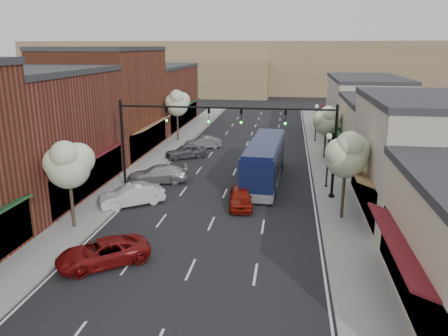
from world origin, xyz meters
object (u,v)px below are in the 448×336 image
at_px(signal_mast_right, 302,137).
at_px(tree_right_far, 327,120).
at_px(tree_right_near, 347,154).
at_px(lamp_post_near, 328,152).
at_px(lamp_post_far, 316,117).
at_px(signal_mast_left, 152,132).
at_px(parked_car_c, 157,174).
at_px(tree_left_near, 68,163).
at_px(tree_left_far, 177,103).
at_px(parked_car_b, 131,195).
at_px(parked_car_d, 186,151).
at_px(coach_bus, 265,161).
at_px(parked_car_e, 203,143).
at_px(red_hatchback, 241,197).
at_px(parked_car_a, 103,253).

height_order(signal_mast_right, tree_right_far, signal_mast_right).
height_order(tree_right_near, lamp_post_near, tree_right_near).
xyz_separation_m(signal_mast_right, tree_right_near, (2.73, -4.05, -0.17)).
bearing_deg(lamp_post_far, signal_mast_left, -123.86).
bearing_deg(signal_mast_right, parked_car_c, 170.48).
distance_m(signal_mast_left, tree_right_far, 18.39).
relative_size(signal_mast_right, lamp_post_far, 1.85).
relative_size(tree_left_near, tree_left_far, 0.93).
relative_size(parked_car_b, parked_car_d, 1.10).
height_order(signal_mast_left, parked_car_d, signal_mast_left).
xyz_separation_m(coach_bus, parked_car_e, (-7.45, 11.46, -1.18)).
distance_m(lamp_post_near, parked_car_c, 13.94).
distance_m(signal_mast_left, lamp_post_near, 13.75).
height_order(tree_right_near, coach_bus, tree_right_near).
xyz_separation_m(tree_right_near, tree_right_far, (0.00, 16.00, -0.46)).
bearing_deg(red_hatchback, lamp_post_far, 66.74).
bearing_deg(lamp_post_near, parked_car_a, -130.33).
height_order(tree_left_near, lamp_post_near, tree_left_near).
bearing_deg(parked_car_a, coach_bus, 118.18).
distance_m(coach_bus, parked_car_b, 11.38).
xyz_separation_m(lamp_post_far, parked_car_d, (-13.30, -9.69, -2.30)).
height_order(tree_left_far, coach_bus, tree_left_far).
bearing_deg(parked_car_e, parked_car_a, -24.73).
bearing_deg(parked_car_d, tree_right_far, 63.84).
xyz_separation_m(signal_mast_right, parked_car_c, (-11.56, 1.94, -3.90)).
bearing_deg(tree_left_near, parked_car_e, 81.02).
distance_m(tree_right_far, lamp_post_near, 9.51).
xyz_separation_m(signal_mast_left, lamp_post_far, (13.42, 20.00, -1.62)).
relative_size(lamp_post_far, coach_bus, 0.38).
relative_size(tree_left_near, lamp_post_near, 1.28).
xyz_separation_m(lamp_post_far, parked_car_c, (-13.74, -18.06, -2.28)).
xyz_separation_m(lamp_post_far, parked_car_b, (-14.00, -23.51, -2.25)).
bearing_deg(signal_mast_left, tree_right_near, -16.19).
relative_size(tree_right_far, tree_left_near, 0.95).
bearing_deg(lamp_post_near, parked_car_d, 149.59).
relative_size(tree_right_far, coach_bus, 0.47).
distance_m(signal_mast_left, parked_car_b, 5.26).
height_order(lamp_post_near, coach_bus, lamp_post_near).
distance_m(signal_mast_right, parked_car_e, 18.45).
relative_size(signal_mast_left, red_hatchback, 2.03).
height_order(tree_right_near, lamp_post_far, tree_right_near).
xyz_separation_m(lamp_post_near, parked_car_c, (-13.74, -0.56, -2.28)).
height_order(tree_left_far, lamp_post_far, tree_left_far).
distance_m(lamp_post_near, lamp_post_far, 17.50).
distance_m(tree_right_far, parked_car_a, 27.52).
bearing_deg(parked_car_e, lamp_post_far, 87.86).
distance_m(tree_right_near, parked_car_d, 20.30).
relative_size(tree_right_far, parked_car_d, 1.30).
bearing_deg(lamp_post_near, parked_car_e, 135.30).
bearing_deg(lamp_post_near, parked_car_b, -156.76).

